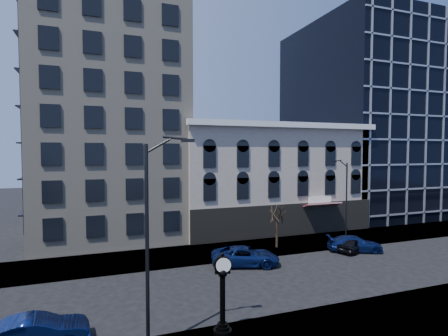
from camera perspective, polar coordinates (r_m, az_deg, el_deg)
name	(u,v)px	position (r m, az deg, el deg)	size (l,w,h in m)	color
ground	(217,288)	(25.17, -1.22, -19.01)	(160.00, 160.00, 0.00)	black
sidewalk_far	(188,255)	(32.41, -5.93, -13.90)	(160.00, 6.00, 0.12)	gray
cream_tower	(109,61)	(42.25, -18.28, 16.26)	(15.90, 15.40, 42.50)	#B9AD95
victorian_row	(268,179)	(42.88, 7.13, -1.76)	(22.60, 11.19, 12.50)	#B8A998
glass_office	(369,121)	(58.64, 22.62, 7.07)	(20.00, 20.15, 28.00)	black
street_clock	(223,298)	(18.64, -0.24, -20.39)	(0.94, 0.94, 4.16)	black
street_lamp_near	(163,186)	(16.36, -9.95, -2.85)	(2.60, 0.66, 10.09)	black
street_lamp_far	(343,179)	(37.13, 18.79, -1.71)	(2.19, 0.64, 8.52)	black
bare_tree_far	(277,212)	(34.06, 8.65, -7.10)	(2.64, 2.64, 4.54)	#302418
car_near_b	(36,333)	(20.19, -28.35, -22.62)	(1.65, 4.73, 1.56)	#0C194C
car_far_a	(245,256)	(29.45, 3.48, -14.17)	(2.56, 5.55, 1.54)	#0C194C
car_far_b	(355,244)	(35.46, 20.58, -11.50)	(2.02, 4.96, 1.44)	#0C194C
car_far_c	(354,244)	(35.38, 20.48, -11.59)	(1.61, 4.01, 1.37)	black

